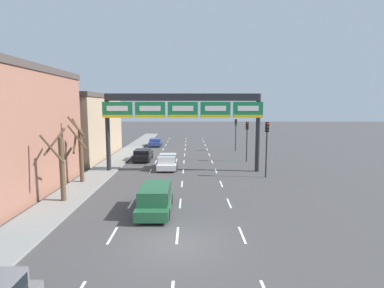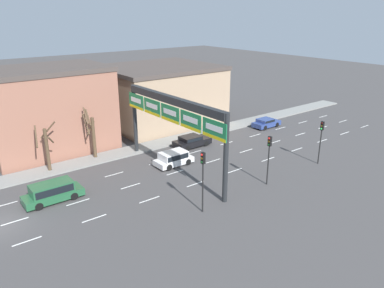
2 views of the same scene
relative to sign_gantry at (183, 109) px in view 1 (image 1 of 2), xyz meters
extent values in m
plane|color=#474444|center=(0.00, -15.82, -6.23)|extent=(220.00, 220.00, 0.00)
cube|color=gray|center=(-8.00, -15.82, -6.15)|extent=(2.80, 110.00, 0.15)
cube|color=white|center=(-3.30, -14.82, -6.22)|extent=(0.12, 2.00, 0.01)
cube|color=white|center=(-3.30, -9.82, -6.22)|extent=(0.12, 2.00, 0.01)
cube|color=white|center=(-3.30, -4.82, -6.22)|extent=(0.12, 2.00, 0.01)
cube|color=white|center=(-3.30, 0.18, -6.22)|extent=(0.12, 2.00, 0.01)
cube|color=white|center=(-3.30, 5.18, -6.22)|extent=(0.12, 2.00, 0.01)
cube|color=white|center=(-3.30, 10.18, -6.22)|extent=(0.12, 2.00, 0.01)
cube|color=white|center=(-3.30, 15.18, -6.22)|extent=(0.12, 2.00, 0.01)
cube|color=white|center=(-3.30, 20.18, -6.22)|extent=(0.12, 2.00, 0.01)
cube|color=white|center=(-3.30, 25.18, -6.22)|extent=(0.12, 2.00, 0.01)
cube|color=white|center=(-3.30, 30.18, -6.22)|extent=(0.12, 2.00, 0.01)
cube|color=white|center=(0.00, -14.82, -6.22)|extent=(0.12, 2.00, 0.01)
cube|color=white|center=(0.00, -9.82, -6.22)|extent=(0.12, 2.00, 0.01)
cube|color=white|center=(0.00, -4.82, -6.22)|extent=(0.12, 2.00, 0.01)
cube|color=white|center=(0.00, 0.18, -6.22)|extent=(0.12, 2.00, 0.01)
cube|color=white|center=(0.00, 5.18, -6.22)|extent=(0.12, 2.00, 0.01)
cube|color=white|center=(0.00, 10.18, -6.22)|extent=(0.12, 2.00, 0.01)
cube|color=white|center=(0.00, 15.18, -6.22)|extent=(0.12, 2.00, 0.01)
cube|color=white|center=(0.00, 20.18, -6.22)|extent=(0.12, 2.00, 0.01)
cube|color=white|center=(0.00, 25.18, -6.22)|extent=(0.12, 2.00, 0.01)
cube|color=white|center=(0.00, 30.18, -6.22)|extent=(0.12, 2.00, 0.01)
cube|color=white|center=(3.30, -14.82, -6.22)|extent=(0.12, 2.00, 0.01)
cube|color=white|center=(3.30, -9.82, -6.22)|extent=(0.12, 2.00, 0.01)
cube|color=white|center=(3.30, -4.82, -6.22)|extent=(0.12, 2.00, 0.01)
cube|color=white|center=(3.30, 0.18, -6.22)|extent=(0.12, 2.00, 0.01)
cube|color=white|center=(3.30, 5.18, -6.22)|extent=(0.12, 2.00, 0.01)
cube|color=white|center=(3.30, 10.18, -6.22)|extent=(0.12, 2.00, 0.01)
cube|color=white|center=(3.30, 15.18, -6.22)|extent=(0.12, 2.00, 0.01)
cube|color=white|center=(3.30, 20.18, -6.22)|extent=(0.12, 2.00, 0.01)
cube|color=white|center=(3.30, 25.18, -6.22)|extent=(0.12, 2.00, 0.01)
cube|color=white|center=(3.30, 30.18, -6.22)|extent=(0.12, 2.00, 0.01)
cylinder|color=#232628|center=(-7.40, 0.06, -2.38)|extent=(0.43, 0.43, 7.70)
cylinder|color=#232628|center=(7.40, 0.06, -2.38)|extent=(0.43, 0.43, 7.70)
cube|color=#232628|center=(0.00, 0.06, 1.12)|extent=(14.80, 0.60, 0.70)
cube|color=#197542|center=(-6.31, -0.28, -0.09)|extent=(2.90, 0.08, 1.53)
cube|color=white|center=(-6.31, -0.32, 0.05)|extent=(2.03, 0.02, 0.49)
cube|color=yellow|center=(-6.31, -0.32, -0.72)|extent=(2.84, 0.02, 0.28)
cube|color=#197542|center=(-3.15, -0.28, -0.09)|extent=(2.90, 0.08, 1.53)
cube|color=white|center=(-3.15, -0.32, 0.05)|extent=(2.03, 0.02, 0.49)
cube|color=yellow|center=(-3.15, -0.32, -0.72)|extent=(2.84, 0.02, 0.28)
cube|color=#197542|center=(0.00, -0.28, -0.09)|extent=(2.90, 0.08, 1.53)
cube|color=white|center=(0.00, -0.32, 0.05)|extent=(2.03, 0.02, 0.49)
cube|color=yellow|center=(0.00, -0.32, -0.72)|extent=(2.84, 0.02, 0.28)
cube|color=#197542|center=(3.15, -0.28, -0.09)|extent=(2.90, 0.08, 1.53)
cube|color=white|center=(3.15, -0.32, 0.05)|extent=(2.03, 0.02, 0.49)
cube|color=yellow|center=(3.15, -0.32, -0.72)|extent=(2.84, 0.02, 0.28)
cube|color=#197542|center=(6.31, -0.28, -0.09)|extent=(2.90, 0.08, 1.53)
cube|color=white|center=(6.31, -0.32, 0.05)|extent=(2.03, 0.02, 0.49)
cube|color=yellow|center=(6.31, -0.32, -0.72)|extent=(2.84, 0.02, 0.28)
cube|color=tan|center=(-16.40, 9.07, -2.48)|extent=(13.20, 15.12, 7.50)
cube|color=#4C423D|center=(-16.40, 9.07, 1.52)|extent=(13.46, 15.42, 0.50)
cube|color=navy|center=(-4.87, 19.05, -5.72)|extent=(1.84, 4.03, 0.62)
cube|color=navy|center=(-4.87, 18.81, -5.20)|extent=(1.69, 2.10, 0.43)
cube|color=black|center=(-4.87, 18.81, -5.20)|extent=(1.73, 1.93, 0.31)
cylinder|color=black|center=(-5.70, 20.26, -5.90)|extent=(0.22, 0.66, 0.66)
cylinder|color=black|center=(-4.04, 20.26, -5.90)|extent=(0.22, 0.66, 0.66)
cylinder|color=black|center=(-5.70, 17.85, -5.90)|extent=(0.22, 0.66, 0.66)
cylinder|color=black|center=(-4.04, 17.85, -5.90)|extent=(0.22, 0.66, 0.66)
cube|color=#235B38|center=(-1.49, -11.34, -5.73)|extent=(1.90, 4.86, 0.60)
cube|color=#235B38|center=(-1.49, -11.39, -5.00)|extent=(1.74, 3.40, 0.85)
cube|color=black|center=(-1.49, -11.39, -5.00)|extent=(1.78, 3.13, 0.61)
cylinder|color=black|center=(-2.35, -9.88, -5.90)|extent=(0.22, 0.66, 0.66)
cylinder|color=black|center=(-0.63, -9.88, -5.90)|extent=(0.22, 0.66, 0.66)
cylinder|color=black|center=(-2.35, -12.80, -5.90)|extent=(0.22, 0.66, 0.66)
cylinder|color=black|center=(-0.63, -12.80, -5.90)|extent=(0.22, 0.66, 0.66)
cube|color=black|center=(-4.94, 6.17, -5.68)|extent=(1.93, 4.52, 0.69)
cube|color=black|center=(-4.94, 5.90, -5.10)|extent=(1.78, 2.35, 0.46)
cube|color=black|center=(-4.94, 5.90, -5.10)|extent=(1.81, 2.16, 0.33)
cylinder|color=black|center=(-5.82, 7.53, -5.90)|extent=(0.22, 0.66, 0.66)
cylinder|color=black|center=(-4.06, 7.53, -5.90)|extent=(0.22, 0.66, 0.66)
cylinder|color=black|center=(-5.82, 4.82, -5.90)|extent=(0.22, 0.66, 0.66)
cylinder|color=black|center=(-4.06, 4.82, -5.90)|extent=(0.22, 0.66, 0.66)
cube|color=silver|center=(-1.64, 1.18, -5.75)|extent=(1.90, 3.99, 0.55)
cube|color=silver|center=(-1.64, 1.14, -5.11)|extent=(1.75, 2.80, 0.73)
cube|color=black|center=(-1.64, 1.14, -5.11)|extent=(1.79, 2.57, 0.53)
cylinder|color=black|center=(-2.50, 2.38, -5.90)|extent=(0.22, 0.66, 0.66)
cylinder|color=black|center=(-0.78, 2.38, -5.90)|extent=(0.22, 0.66, 0.66)
cylinder|color=black|center=(-2.50, -0.01, -5.90)|extent=(0.22, 0.66, 0.66)
cylinder|color=black|center=(-0.78, -0.01, -5.90)|extent=(0.22, 0.66, 0.66)
cylinder|color=black|center=(7.31, 13.45, -4.37)|extent=(0.12, 0.12, 3.71)
cube|color=black|center=(7.31, 13.45, -2.07)|extent=(0.30, 0.24, 0.90)
sphere|color=#3D0E0C|center=(7.31, 13.32, -1.77)|extent=(0.20, 0.20, 0.20)
sphere|color=#412F0C|center=(7.31, 13.32, -2.07)|extent=(0.20, 0.20, 0.20)
sphere|color=green|center=(7.31, 13.32, -2.37)|extent=(0.20, 0.20, 0.20)
cylinder|color=black|center=(7.37, 5.39, -4.34)|extent=(0.12, 0.12, 3.77)
cube|color=black|center=(7.37, 5.39, -2.01)|extent=(0.30, 0.24, 0.90)
sphere|color=red|center=(7.37, 5.26, -1.71)|extent=(0.20, 0.20, 0.20)
sphere|color=#412F0C|center=(7.37, 5.26, -2.01)|extent=(0.20, 0.20, 0.20)
sphere|color=#0E3515|center=(7.37, 5.26, -2.31)|extent=(0.20, 0.20, 0.20)
cylinder|color=black|center=(7.63, -2.52, -4.14)|extent=(0.12, 0.12, 4.18)
cube|color=black|center=(7.63, -2.52, -1.60)|extent=(0.30, 0.24, 0.90)
sphere|color=red|center=(7.63, -2.65, -1.30)|extent=(0.20, 0.20, 0.20)
sphere|color=#412F0C|center=(7.63, -2.65, -1.60)|extent=(0.20, 0.20, 0.20)
sphere|color=#0E3515|center=(7.63, -2.65, -1.90)|extent=(0.20, 0.20, 0.20)
cylinder|color=brown|center=(-7.92, -9.56, -3.92)|extent=(0.34, 0.34, 4.32)
cylinder|color=brown|center=(-8.15, -10.37, -2.43)|extent=(1.76, 0.63, 1.82)
cylinder|color=brown|center=(-7.60, -9.19, -2.88)|extent=(0.91, 0.81, 0.98)
cylinder|color=brown|center=(-8.53, -9.08, -2.12)|extent=(1.15, 1.40, 1.79)
cylinder|color=brown|center=(-8.47, -4.46, -3.86)|extent=(0.36, 0.36, 4.45)
cylinder|color=brown|center=(-8.94, -4.51, -2.90)|extent=(0.29, 1.10, 1.50)
cylinder|color=brown|center=(-8.47, -5.15, -2.22)|extent=(1.52, 0.18, 2.02)
cylinder|color=brown|center=(-8.55, -5.09, -1.34)|extent=(1.40, 0.34, 1.62)
cylinder|color=brown|center=(-8.45, -4.89, -1.52)|extent=(1.01, 0.20, 1.66)
camera|label=1|loc=(0.61, -29.31, 0.31)|focal=28.00mm
camera|label=2|loc=(28.01, -19.34, 8.97)|focal=35.00mm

